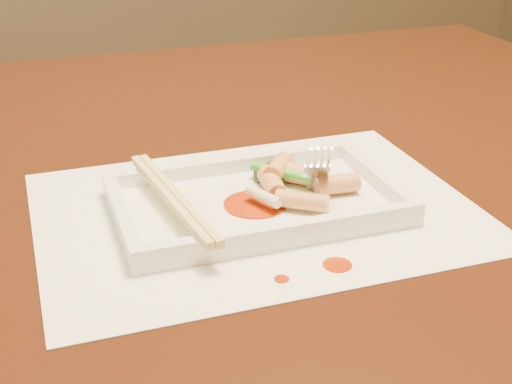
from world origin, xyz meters
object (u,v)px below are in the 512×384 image
object	(u,v)px
fork	(321,112)
plate_base	(256,206)
placemat	(256,210)
table	(153,235)
chopstick_a	(168,197)

from	to	relation	value
fork	plate_base	bearing A→B (deg)	-165.58
plate_base	placemat	bearing A→B (deg)	0.00
placemat	table	bearing A→B (deg)	112.55
plate_base	fork	xyz separation A→B (m)	(0.07, 0.02, 0.08)
table	plate_base	size ratio (longest dim) A/B	5.38
plate_base	chopstick_a	world-z (taller)	chopstick_a
placemat	chopstick_a	bearing A→B (deg)	180.00
placemat	fork	size ratio (longest dim) A/B	2.86
placemat	chopstick_a	xyz separation A→B (m)	(-0.08, 0.00, 0.03)
fork	table	bearing A→B (deg)	132.99
chopstick_a	fork	size ratio (longest dim) A/B	1.38
placemat	fork	world-z (taller)	fork
plate_base	chopstick_a	bearing A→B (deg)	180.00
fork	chopstick_a	bearing A→B (deg)	-173.25
plate_base	fork	world-z (taller)	fork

